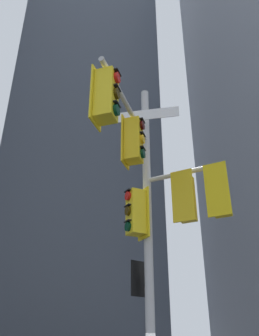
# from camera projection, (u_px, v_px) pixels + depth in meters

# --- Properties ---
(building_mid_block) EXTENTS (13.70, 13.70, 48.15)m
(building_mid_block) POSITION_uv_depth(u_px,v_px,m) (80.00, 122.00, 38.56)
(building_mid_block) COLOR #4C5460
(building_mid_block) RESTS_ON ground
(signal_pole_assembly) EXTENTS (3.20, 2.85, 8.29)m
(signal_pole_assembly) POSITION_uv_depth(u_px,v_px,m) (154.00, 195.00, 7.26)
(signal_pole_assembly) COLOR #B2B2B5
(signal_pole_assembly) RESTS_ON ground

